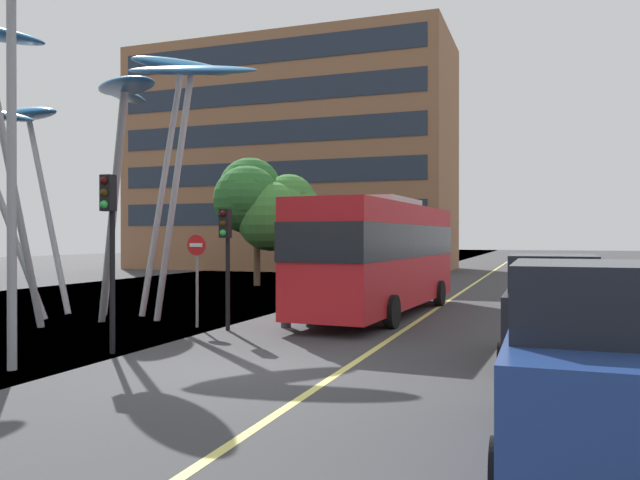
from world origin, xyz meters
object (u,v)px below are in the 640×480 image
car_parked_mid (552,312)px  leaf_sculpture (83,105)px  street_lamp (23,124)px  traffic_light_kerb_far (226,242)px  red_bus (382,251)px  car_parked_near (585,369)px  traffic_light_kerb_near (109,225)px  pedestrian (286,297)px  no_entry_sign (197,266)px

car_parked_mid → leaf_sculpture: bearing=169.8°
car_parked_mid → street_lamp: (-9.64, -4.27, 3.73)m
leaf_sculpture → traffic_light_kerb_far: 7.07m
street_lamp → car_parked_mid: bearing=23.9°
red_bus → car_parked_near: bearing=-66.1°
leaf_sculpture → traffic_light_kerb_near: bearing=-45.0°
car_parked_near → traffic_light_kerb_near: bearing=159.1°
car_parked_mid → pedestrian: car_parked_mid is taller
traffic_light_kerb_far → traffic_light_kerb_near: bearing=-101.0°
traffic_light_kerb_far → street_lamp: bearing=-101.3°
car_parked_near → street_lamp: (-9.93, 1.60, 3.70)m
traffic_light_kerb_near → traffic_light_kerb_far: (0.77, 3.96, -0.41)m
red_bus → no_entry_sign: 6.35m
red_bus → traffic_light_kerb_far: red_bus is taller
leaf_sculpture → pedestrian: (6.84, 0.36, -5.90)m
no_entry_sign → street_lamp: bearing=-90.8°
leaf_sculpture → traffic_light_kerb_far: size_ratio=3.44×
red_bus → car_parked_mid: size_ratio=2.81×
red_bus → traffic_light_kerb_near: (-3.93, -8.97, 0.74)m
leaf_sculpture → traffic_light_kerb_far: (5.53, -0.80, -4.34)m
red_bus → street_lamp: 12.11m
car_parked_mid → pedestrian: (-7.14, 2.87, -0.16)m
street_lamp → no_entry_sign: size_ratio=2.83×
leaf_sculpture → no_entry_sign: leaf_sculpture is taller
red_bus → pedestrian: red_bus is taller
street_lamp → no_entry_sign: bearing=89.2°
street_lamp → leaf_sculpture: bearing=122.6°
no_entry_sign → traffic_light_kerb_far: bearing=-16.3°
red_bus → no_entry_sign: size_ratio=4.13×
leaf_sculpture → no_entry_sign: (4.42, -0.48, -5.02)m
traffic_light_kerb_near → red_bus: bearing=66.4°
traffic_light_kerb_far → car_parked_near: bearing=-40.9°
street_lamp → car_parked_near: bearing=-9.2°
red_bus → car_parked_near: (5.57, -12.59, -1.05)m
traffic_light_kerb_far → no_entry_sign: (-1.11, 0.33, -0.68)m
car_parked_mid → pedestrian: 7.70m
traffic_light_kerb_near → car_parked_mid: size_ratio=1.01×
red_bus → traffic_light_kerb_near: bearing=-113.6°
traffic_light_kerb_near → car_parked_mid: 9.66m
leaf_sculpture → pedestrian: bearing=3.0°
red_bus → traffic_light_kerb_far: (-3.16, -5.01, 0.33)m
car_parked_near → no_entry_sign: 12.65m
traffic_light_kerb_near → no_entry_sign: size_ratio=1.49×
car_parked_mid → traffic_light_kerb_far: bearing=168.6°
traffic_light_kerb_near → pedestrian: size_ratio=2.26×
no_entry_sign → car_parked_mid: bearing=-12.0°
car_parked_mid → car_parked_near: bearing=-87.2°
car_parked_near → no_entry_sign: bearing=141.3°
leaf_sculpture → street_lamp: leaf_sculpture is taller
red_bus → traffic_light_kerb_far: bearing=-122.2°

